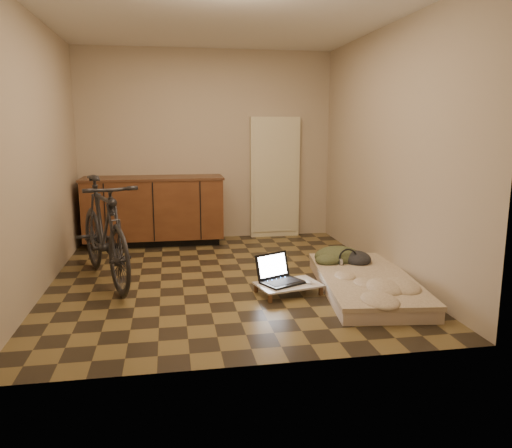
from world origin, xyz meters
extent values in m
cube|color=brown|center=(0.00, 0.00, 0.00)|extent=(3.50, 4.00, 0.00)
cube|color=silver|center=(0.00, 0.00, 2.60)|extent=(3.50, 4.00, 0.00)
cube|color=#B7A58C|center=(0.00, 2.00, 1.30)|extent=(3.50, 0.00, 2.60)
cube|color=#B7A58C|center=(0.00, -2.00, 1.30)|extent=(3.50, 0.00, 2.60)
cube|color=#B7A58C|center=(-1.75, 0.00, 1.30)|extent=(0.00, 4.00, 2.60)
cube|color=#B7A58C|center=(1.75, 0.00, 1.30)|extent=(0.00, 4.00, 2.60)
cube|color=black|center=(-0.75, 1.74, 0.05)|extent=(1.70, 0.48, 0.10)
cube|color=#4B2615|center=(-0.75, 1.70, 0.49)|extent=(1.80, 0.60, 0.78)
cube|color=#4C2E1B|center=(-0.75, 1.70, 0.90)|extent=(1.84, 0.62, 0.03)
cube|color=beige|center=(0.95, 1.94, 0.85)|extent=(0.70, 0.10, 1.70)
imported|color=black|center=(-1.20, 0.07, 0.59)|extent=(1.12, 1.89, 1.18)
cube|color=beige|center=(1.30, -0.66, 0.05)|extent=(1.04, 1.83, 0.11)
cube|color=beige|center=(1.30, -0.66, 0.13)|extent=(1.06, 1.85, 0.04)
cube|color=brown|center=(0.32, -0.83, 0.04)|extent=(0.04, 0.04, 0.08)
cube|color=brown|center=(0.25, -0.52, 0.04)|extent=(0.04, 0.04, 0.08)
cube|color=brown|center=(0.84, -0.71, 0.04)|extent=(0.04, 0.04, 0.08)
cube|color=brown|center=(0.76, -0.40, 0.04)|extent=(0.04, 0.04, 0.08)
cube|color=silver|center=(0.54, -0.62, 0.09)|extent=(0.66, 0.51, 0.02)
cube|color=black|center=(0.49, -0.60, 0.11)|extent=(0.45, 0.40, 0.02)
cube|color=black|center=(0.42, -0.45, 0.24)|extent=(0.37, 0.23, 0.24)
cube|color=white|center=(0.42, -0.45, 0.24)|extent=(0.31, 0.19, 0.20)
ellipsoid|color=white|center=(0.73, -0.65, 0.11)|extent=(0.07, 0.10, 0.03)
camera|label=1|loc=(-0.54, -5.02, 1.55)|focal=35.00mm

